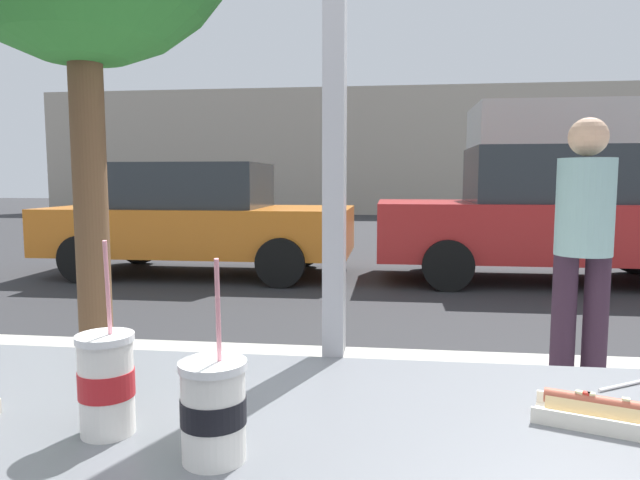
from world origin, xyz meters
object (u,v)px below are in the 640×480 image
(soda_cup_right, at_px, (213,409))
(parked_car_red, at_px, (554,215))
(pedestrian, at_px, (583,239))
(soda_cup_left, at_px, (107,382))
(box_truck, at_px, (638,169))
(hotdog_tray_far, at_px, (617,415))
(parked_car_orange, at_px, (197,218))

(soda_cup_right, relative_size, parked_car_red, 0.07)
(pedestrian, bearing_deg, parked_car_red, 76.77)
(soda_cup_left, relative_size, box_truck, 0.05)
(hotdog_tray_far, height_order, parked_car_orange, parked_car_orange)
(hotdog_tray_far, distance_m, parked_car_red, 7.25)
(soda_cup_right, bearing_deg, parked_car_red, 71.31)
(parked_car_orange, height_order, pedestrian, pedestrian)
(soda_cup_right, bearing_deg, pedestrian, 62.83)
(parked_car_orange, bearing_deg, hotdog_tray_far, -65.60)
(hotdog_tray_far, height_order, parked_car_red, parked_car_red)
(parked_car_red, xyz_separation_m, box_truck, (2.83, 4.52, 0.69))
(pedestrian, bearing_deg, parked_car_orange, 130.77)
(soda_cup_left, height_order, pedestrian, pedestrian)
(pedestrian, bearing_deg, box_truck, 66.72)
(hotdog_tray_far, height_order, pedestrian, pedestrian)
(hotdog_tray_far, bearing_deg, box_truck, 68.15)
(soda_cup_right, distance_m, parked_car_orange, 7.65)
(hotdog_tray_far, xyz_separation_m, parked_car_orange, (-3.18, 7.02, -0.16))
(soda_cup_right, bearing_deg, soda_cup_left, 161.92)
(hotdog_tray_far, distance_m, box_truck, 12.45)
(hotdog_tray_far, bearing_deg, soda_cup_right, -163.41)
(soda_cup_left, distance_m, soda_cup_right, 0.21)
(box_truck, bearing_deg, hotdog_tray_far, -111.85)
(parked_car_red, relative_size, pedestrian, 2.84)
(soda_cup_right, bearing_deg, parked_car_orange, 109.41)
(soda_cup_right, distance_m, box_truck, 12.87)
(soda_cup_left, bearing_deg, box_truck, 64.87)
(soda_cup_right, xyz_separation_m, parked_car_orange, (-2.54, 7.21, -0.22))
(parked_car_red, bearing_deg, pedestrian, -103.23)
(hotdog_tray_far, xyz_separation_m, parked_car_red, (1.80, 7.02, -0.08))
(soda_cup_left, relative_size, soda_cup_right, 1.05)
(soda_cup_left, height_order, box_truck, box_truck)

